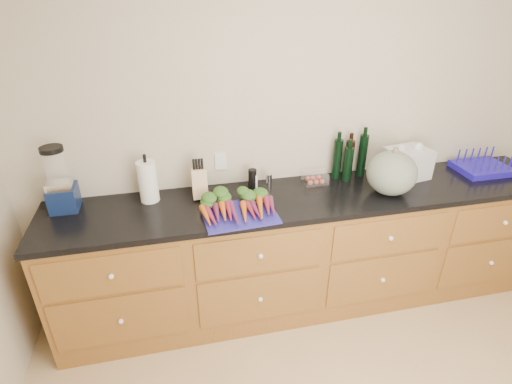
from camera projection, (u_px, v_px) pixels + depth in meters
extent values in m
cube|color=beige|center=(301.00, 130.00, 2.88)|extent=(4.10, 0.05, 2.60)
cube|color=brown|center=(309.00, 252.00, 3.00)|extent=(3.60, 0.60, 0.90)
cube|color=brown|center=(111.00, 275.00, 2.35)|extent=(0.82, 0.01, 0.28)
sphere|color=white|center=(111.00, 277.00, 2.33)|extent=(0.03, 0.03, 0.03)
cube|color=brown|center=(121.00, 320.00, 2.52)|extent=(0.82, 0.01, 0.38)
sphere|color=white|center=(121.00, 321.00, 2.50)|extent=(0.03, 0.03, 0.03)
cube|color=brown|center=(260.00, 255.00, 2.52)|extent=(0.82, 0.01, 0.28)
sphere|color=white|center=(261.00, 256.00, 2.51)|extent=(0.03, 0.03, 0.03)
cube|color=brown|center=(260.00, 298.00, 2.69)|extent=(0.82, 0.01, 0.38)
sphere|color=white|center=(260.00, 299.00, 2.68)|extent=(0.03, 0.03, 0.03)
cube|color=brown|center=(390.00, 237.00, 2.69)|extent=(0.82, 0.01, 0.28)
sphere|color=white|center=(391.00, 238.00, 2.68)|extent=(0.03, 0.03, 0.03)
cube|color=brown|center=(382.00, 279.00, 2.86)|extent=(0.82, 0.01, 0.38)
sphere|color=white|center=(383.00, 280.00, 2.85)|extent=(0.03, 0.03, 0.03)
cube|color=brown|center=(504.00, 222.00, 2.86)|extent=(0.82, 0.01, 0.28)
sphere|color=white|center=(506.00, 223.00, 2.85)|extent=(0.03, 0.03, 0.03)
cube|color=brown|center=(490.00, 262.00, 3.03)|extent=(0.82, 0.01, 0.38)
sphere|color=white|center=(492.00, 263.00, 3.02)|extent=(0.03, 0.03, 0.03)
cube|color=black|center=(313.00, 197.00, 2.77)|extent=(3.64, 0.62, 0.04)
cube|color=navy|center=(239.00, 214.00, 2.52)|extent=(0.48, 0.37, 0.01)
cone|color=#D66019|center=(207.00, 216.00, 2.45)|extent=(0.05, 0.22, 0.05)
cone|color=maroon|center=(212.00, 215.00, 2.45)|extent=(0.05, 0.22, 0.05)
cone|color=#6A2149|center=(218.00, 214.00, 2.46)|extent=(0.05, 0.22, 0.05)
cone|color=#D66019|center=(224.00, 214.00, 2.47)|extent=(0.05, 0.22, 0.05)
cone|color=maroon|center=(229.00, 213.00, 2.47)|extent=(0.05, 0.22, 0.05)
cone|color=#6A2149|center=(235.00, 213.00, 2.48)|extent=(0.05, 0.22, 0.05)
ellipsoid|color=#27551C|center=(217.00, 200.00, 2.60)|extent=(0.22, 0.13, 0.07)
cone|color=#D66019|center=(245.00, 211.00, 2.49)|extent=(0.05, 0.22, 0.05)
cone|color=maroon|center=(251.00, 211.00, 2.50)|extent=(0.05, 0.22, 0.05)
cone|color=#6A2149|center=(256.00, 210.00, 2.51)|extent=(0.05, 0.22, 0.05)
cone|color=#D66019|center=(262.00, 210.00, 2.51)|extent=(0.05, 0.22, 0.05)
cone|color=maroon|center=(267.00, 209.00, 2.52)|extent=(0.05, 0.22, 0.05)
cone|color=#6A2149|center=(272.00, 208.00, 2.53)|extent=(0.05, 0.22, 0.05)
ellipsoid|color=#27551C|center=(253.00, 196.00, 2.65)|extent=(0.22, 0.13, 0.07)
ellipsoid|color=#5A6958|center=(392.00, 173.00, 2.72)|extent=(0.34, 0.34, 0.30)
cube|color=#0F1E49|center=(64.00, 198.00, 2.55)|extent=(0.17, 0.17, 0.16)
cube|color=silver|center=(59.00, 186.00, 2.48)|extent=(0.15, 0.10, 0.05)
cylinder|color=white|center=(56.00, 168.00, 2.45)|extent=(0.13, 0.13, 0.22)
cylinder|color=black|center=(51.00, 149.00, 2.39)|extent=(0.14, 0.14, 0.03)
cylinder|color=white|center=(148.00, 182.00, 2.63)|extent=(0.12, 0.12, 0.28)
cube|color=tan|center=(200.00, 183.00, 2.69)|extent=(0.10, 0.10, 0.20)
cylinder|color=white|center=(254.00, 181.00, 2.82)|extent=(0.05, 0.05, 0.11)
cylinder|color=black|center=(252.00, 179.00, 2.81)|extent=(0.06, 0.06, 0.15)
cylinder|color=silver|center=(269.00, 180.00, 2.84)|extent=(0.04, 0.04, 0.10)
cube|color=white|center=(315.00, 178.00, 2.91)|extent=(0.17, 0.13, 0.08)
cylinder|color=black|center=(337.00, 159.00, 2.93)|extent=(0.07, 0.07, 0.30)
cylinder|color=black|center=(349.00, 159.00, 2.97)|extent=(0.07, 0.07, 0.28)
cylinder|color=black|center=(362.00, 156.00, 2.97)|extent=(0.07, 0.07, 0.32)
cylinder|color=black|center=(348.00, 164.00, 2.90)|extent=(0.07, 0.07, 0.26)
cube|color=#1E13AD|center=(481.00, 168.00, 3.09)|extent=(0.38, 0.31, 0.05)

